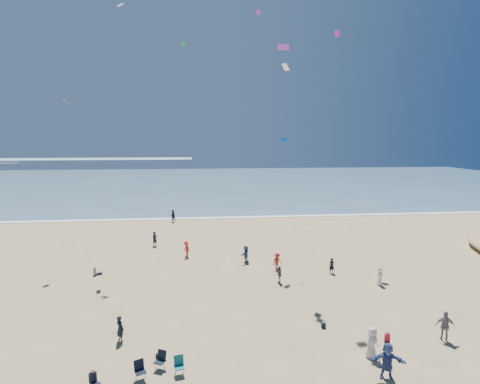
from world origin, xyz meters
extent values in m
cube|color=#476B84|center=(0.00, 95.00, 0.03)|extent=(220.00, 100.00, 0.06)
cube|color=white|center=(0.00, 45.00, 0.04)|extent=(220.00, 1.20, 0.08)
cube|color=#7A8EA8|center=(-60.00, 170.00, 1.60)|extent=(110.00, 20.00, 3.20)
imported|color=white|center=(14.87, 16.00, 0.80)|extent=(0.66, 0.87, 1.60)
imported|color=#A72517|center=(6.89, 20.73, 0.81)|extent=(1.20, 1.05, 1.62)
imported|color=#2B5078|center=(4.14, 23.19, 0.86)|extent=(1.22, 1.64, 1.72)
imported|color=black|center=(-5.79, 29.99, 0.88)|extent=(0.74, 0.75, 1.75)
imported|color=black|center=(-5.37, 9.04, 0.81)|extent=(0.70, 0.69, 1.63)
imported|color=gray|center=(14.73, 7.05, 0.95)|extent=(1.20, 0.87, 1.90)
imported|color=black|center=(11.78, 19.19, 0.73)|extent=(0.53, 0.35, 1.45)
imported|color=silver|center=(9.36, 5.75, 0.90)|extent=(1.05, 0.90, 1.81)
imported|color=slate|center=(6.41, 17.35, 0.77)|extent=(0.53, 0.95, 1.54)
imported|color=black|center=(-4.68, 42.88, 0.92)|extent=(1.11, 1.03, 1.83)
imported|color=red|center=(-1.96, 25.62, 0.84)|extent=(1.06, 1.25, 1.67)
imported|color=navy|center=(9.32, 3.86, 0.97)|extent=(1.87, 0.99, 1.93)
cube|color=black|center=(-2.79, 6.68, 0.19)|extent=(0.30, 0.22, 0.38)
cube|color=black|center=(7.72, 9.31, 0.17)|extent=(0.28, 0.18, 0.34)
cube|color=purple|center=(5.41, 12.60, 18.60)|extent=(0.86, 0.60, 0.31)
cube|color=#1D9B21|center=(-2.52, 41.70, 25.66)|extent=(0.52, 0.41, 0.33)
cube|color=purple|center=(6.35, 30.52, 26.50)|extent=(0.79, 0.82, 0.43)
cube|color=gold|center=(-13.92, 27.34, 16.27)|extent=(0.57, 0.62, 0.40)
cube|color=blue|center=(7.98, 23.42, 12.41)|extent=(0.72, 0.39, 0.38)
cube|color=#C55327|center=(-8.93, 20.59, 6.85)|extent=(0.49, 0.79, 0.58)
cube|color=#8E2391|center=(14.99, 28.91, 24.07)|extent=(0.68, 0.60, 0.60)
cube|color=white|center=(7.50, 21.14, 18.91)|extent=(0.70, 0.74, 0.59)
cube|color=white|center=(-8.57, 29.94, 26.62)|extent=(0.79, 0.80, 0.48)
camera|label=1|loc=(-0.19, -13.35, 12.44)|focal=28.00mm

